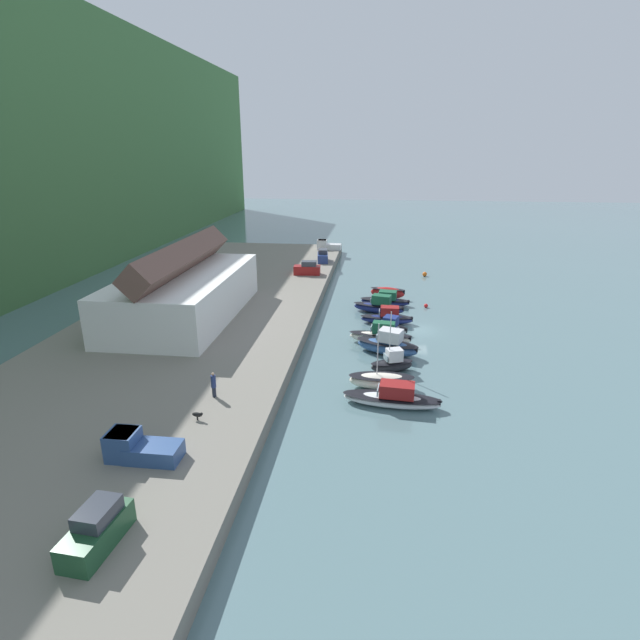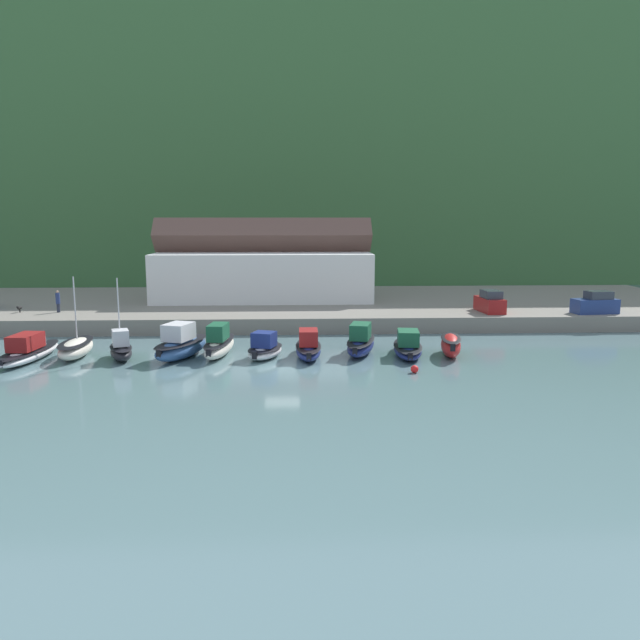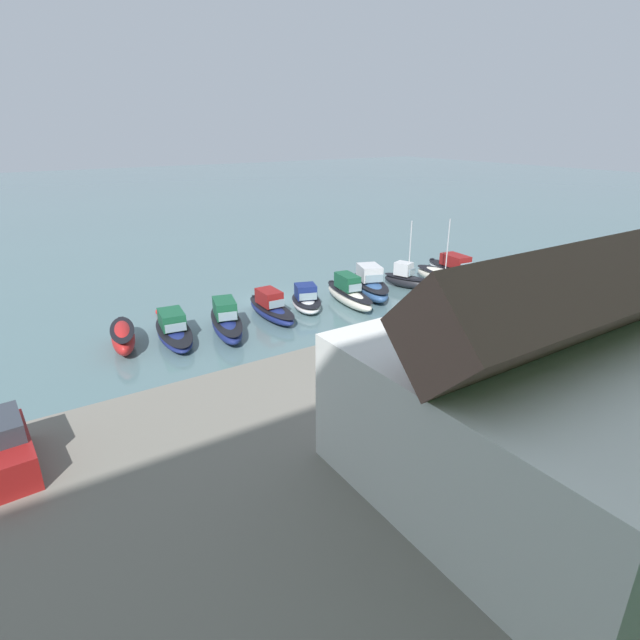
{
  "view_description": "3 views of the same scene",
  "coord_description": "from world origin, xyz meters",
  "px_view_note": "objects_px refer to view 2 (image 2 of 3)",
  "views": [
    {
      "loc": [
        -57.08,
        4.98,
        20.62
      ],
      "look_at": [
        -3.62,
        11.41,
        2.04
      ],
      "focal_mm": 28.0,
      "sensor_mm": 36.0,
      "label": 1
    },
    {
      "loc": [
        0.81,
        -43.27,
        10.64
      ],
      "look_at": [
        2.99,
        6.5,
        2.41
      ],
      "focal_mm": 35.0,
      "sensor_mm": 36.0,
      "label": 2
    },
    {
      "loc": [
        18.6,
        36.37,
        13.99
      ],
      "look_at": [
        2.11,
        10.92,
        2.19
      ],
      "focal_mm": 28.0,
      "sensor_mm": 36.0,
      "label": 3
    }
  ],
  "objects_px": {
    "moored_boat_3": "(181,345)",
    "dog_on_quay": "(19,308)",
    "moored_boat_2": "(121,349)",
    "moored_boat_5": "(265,349)",
    "moored_boat_9": "(451,345)",
    "mooring_buoy_1": "(415,369)",
    "moored_boat_6": "(308,347)",
    "parked_car_0": "(490,303)",
    "moored_boat_1": "(76,348)",
    "moored_boat_7": "(361,343)",
    "moored_boat_0": "(28,351)",
    "parked_car_1": "(596,304)",
    "moored_boat_8": "(408,347)",
    "moored_boat_4": "(219,344)",
    "person_on_quay": "(58,301)"
  },
  "relations": [
    {
      "from": "moored_boat_2",
      "to": "dog_on_quay",
      "type": "bearing_deg",
      "value": 113.43
    },
    {
      "from": "moored_boat_8",
      "to": "dog_on_quay",
      "type": "distance_m",
      "value": 38.19
    },
    {
      "from": "moored_boat_7",
      "to": "parked_car_0",
      "type": "height_order",
      "value": "parked_car_0"
    },
    {
      "from": "moored_boat_0",
      "to": "moored_boat_2",
      "type": "bearing_deg",
      "value": 4.67
    },
    {
      "from": "moored_boat_3",
      "to": "parked_car_0",
      "type": "relative_size",
      "value": 1.66
    },
    {
      "from": "moored_boat_9",
      "to": "parked_car_0",
      "type": "xyz_separation_m",
      "value": [
        7.04,
        12.73,
        1.53
      ]
    },
    {
      "from": "moored_boat_4",
      "to": "dog_on_quay",
      "type": "distance_m",
      "value": 24.83
    },
    {
      "from": "moored_boat_7",
      "to": "moored_boat_8",
      "type": "xyz_separation_m",
      "value": [
        3.58,
        -0.85,
        -0.17
      ]
    },
    {
      "from": "dog_on_quay",
      "to": "moored_boat_1",
      "type": "bearing_deg",
      "value": 133.53
    },
    {
      "from": "parked_car_0",
      "to": "dog_on_quay",
      "type": "relative_size",
      "value": 4.87
    },
    {
      "from": "moored_boat_2",
      "to": "dog_on_quay",
      "type": "distance_m",
      "value": 19.97
    },
    {
      "from": "moored_boat_0",
      "to": "moored_boat_7",
      "type": "height_order",
      "value": "moored_boat_7"
    },
    {
      "from": "moored_boat_7",
      "to": "mooring_buoy_1",
      "type": "distance_m",
      "value": 7.08
    },
    {
      "from": "moored_boat_8",
      "to": "person_on_quay",
      "type": "xyz_separation_m",
      "value": [
        -31.76,
        14.01,
        1.87
      ]
    },
    {
      "from": "moored_boat_8",
      "to": "mooring_buoy_1",
      "type": "bearing_deg",
      "value": -88.45
    },
    {
      "from": "moored_boat_9",
      "to": "mooring_buoy_1",
      "type": "xyz_separation_m",
      "value": [
        -3.83,
        -5.21,
        -0.6
      ]
    },
    {
      "from": "moored_boat_7",
      "to": "moored_boat_8",
      "type": "distance_m",
      "value": 3.68
    },
    {
      "from": "parked_car_0",
      "to": "parked_car_1",
      "type": "height_order",
      "value": "same"
    },
    {
      "from": "moored_boat_2",
      "to": "moored_boat_8",
      "type": "xyz_separation_m",
      "value": [
        21.89,
        0.53,
        -0.14
      ]
    },
    {
      "from": "moored_boat_2",
      "to": "moored_boat_6",
      "type": "distance_m",
      "value": 14.16
    },
    {
      "from": "moored_boat_4",
      "to": "moored_boat_7",
      "type": "xyz_separation_m",
      "value": [
        11.07,
        0.26,
        -0.04
      ]
    },
    {
      "from": "moored_boat_6",
      "to": "parked_car_0",
      "type": "xyz_separation_m",
      "value": [
        18.09,
        12.61,
        1.63
      ]
    },
    {
      "from": "moored_boat_7",
      "to": "mooring_buoy_1",
      "type": "relative_size",
      "value": 13.16
    },
    {
      "from": "moored_boat_1",
      "to": "moored_boat_4",
      "type": "distance_m",
      "value": 10.94
    },
    {
      "from": "moored_boat_5",
      "to": "parked_car_0",
      "type": "xyz_separation_m",
      "value": [
        21.41,
        12.8,
        1.68
      ]
    },
    {
      "from": "moored_boat_2",
      "to": "moored_boat_9",
      "type": "height_order",
      "value": "moored_boat_2"
    },
    {
      "from": "moored_boat_1",
      "to": "moored_boat_2",
      "type": "bearing_deg",
      "value": -17.87
    },
    {
      "from": "moored_boat_6",
      "to": "dog_on_quay",
      "type": "relative_size",
      "value": 7.39
    },
    {
      "from": "moored_boat_0",
      "to": "mooring_buoy_1",
      "type": "distance_m",
      "value": 28.69
    },
    {
      "from": "moored_boat_4",
      "to": "parked_car_1",
      "type": "distance_m",
      "value": 36.49
    },
    {
      "from": "moored_boat_2",
      "to": "person_on_quay",
      "type": "xyz_separation_m",
      "value": [
        -9.86,
        14.55,
        1.73
      ]
    },
    {
      "from": "moored_boat_0",
      "to": "moored_boat_7",
      "type": "xyz_separation_m",
      "value": [
        25.19,
        1.33,
        0.16
      ]
    },
    {
      "from": "moored_boat_3",
      "to": "moored_boat_9",
      "type": "bearing_deg",
      "value": 19.17
    },
    {
      "from": "parked_car_1",
      "to": "moored_boat_3",
      "type": "bearing_deg",
      "value": 99.72
    },
    {
      "from": "moored_boat_3",
      "to": "dog_on_quay",
      "type": "bearing_deg",
      "value": 161.4
    },
    {
      "from": "moored_boat_5",
      "to": "moored_boat_8",
      "type": "distance_m",
      "value": 11.07
    },
    {
      "from": "moored_boat_9",
      "to": "dog_on_quay",
      "type": "distance_m",
      "value": 41.38
    },
    {
      "from": "moored_boat_6",
      "to": "moored_boat_0",
      "type": "bearing_deg",
      "value": -178.52
    },
    {
      "from": "moored_boat_6",
      "to": "moored_boat_9",
      "type": "distance_m",
      "value": 11.04
    },
    {
      "from": "moored_boat_2",
      "to": "moored_boat_7",
      "type": "height_order",
      "value": "moored_boat_2"
    },
    {
      "from": "moored_boat_7",
      "to": "mooring_buoy_1",
      "type": "height_order",
      "value": "moored_boat_7"
    },
    {
      "from": "moored_boat_8",
      "to": "parked_car_1",
      "type": "height_order",
      "value": "parked_car_1"
    },
    {
      "from": "moored_boat_0",
      "to": "parked_car_1",
      "type": "relative_size",
      "value": 1.94
    },
    {
      "from": "parked_car_1",
      "to": "person_on_quay",
      "type": "distance_m",
      "value": 52.09
    },
    {
      "from": "moored_boat_9",
      "to": "dog_on_quay",
      "type": "height_order",
      "value": "dog_on_quay"
    },
    {
      "from": "mooring_buoy_1",
      "to": "moored_boat_1",
      "type": "bearing_deg",
      "value": 166.55
    },
    {
      "from": "moored_boat_0",
      "to": "moored_boat_1",
      "type": "height_order",
      "value": "moored_boat_1"
    },
    {
      "from": "moored_boat_6",
      "to": "dog_on_quay",
      "type": "bearing_deg",
      "value": 153.51
    },
    {
      "from": "moored_boat_2",
      "to": "moored_boat_5",
      "type": "bearing_deg",
      "value": -18.69
    },
    {
      "from": "moored_boat_1",
      "to": "moored_boat_8",
      "type": "height_order",
      "value": "moored_boat_1"
    }
  ]
}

